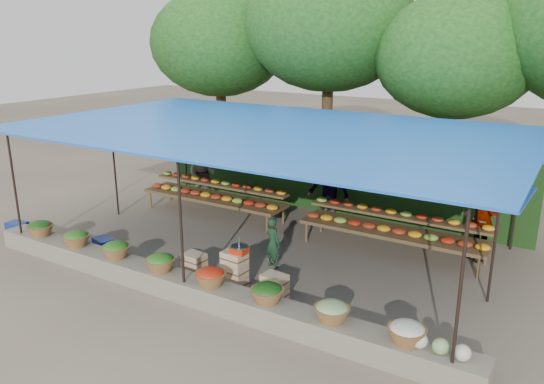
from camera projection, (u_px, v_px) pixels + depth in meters
The scene contains 16 objects.
ground at pixel (267, 249), 12.19m from camera, with size 60.00×60.00×0.00m, color brown.
stone_curb at pixel (190, 289), 9.88m from camera, with size 10.60×0.55×0.40m, color #676352.
stall_canopy at pixel (268, 134), 11.48m from camera, with size 10.80×6.60×2.82m.
produce_baskets at pixel (185, 270), 9.83m from camera, with size 8.98×0.58×0.34m.
netting_backdrop at pixel (327, 168), 14.42m from camera, with size 10.60×0.06×2.50m, color #1F4217.
tree_row at pixel (389, 36), 15.59m from camera, with size 16.51×5.50×7.12m.
fruit_table_left at pixel (215, 194), 14.36m from camera, with size 4.21×0.95×0.93m.
fruit_table_right at pixel (393, 227), 11.88m from camera, with size 4.21×0.95×0.93m.
crate_counter at pixel (233, 273), 10.25m from camera, with size 2.38×0.38×0.77m.
weighing_scale at pixel (239, 249), 10.02m from camera, with size 0.32×0.32×0.34m.
vendor_seated at pixel (273, 243), 11.11m from camera, with size 0.40×0.27×1.11m, color #18361F.
customer_left at pixel (202, 173), 15.42m from camera, with size 0.84×0.66×1.73m, color slate.
customer_mid at pixel (329, 187), 13.87m from camera, with size 1.19×0.68×1.84m, color slate.
customer_right at pixel (481, 221), 11.46m from camera, with size 1.03×0.43×1.76m, color slate.
blue_crate_front at pixel (17, 227), 13.17m from camera, with size 0.47×0.34×0.28m, color navy.
blue_crate_back at pixel (103, 244), 12.14m from camera, with size 0.47×0.34×0.28m, color navy.
Camera 1 is at (5.94, -9.62, 4.75)m, focal length 35.00 mm.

